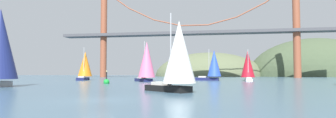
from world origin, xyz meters
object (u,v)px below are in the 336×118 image
(sailboat_crimson_sail, at_px, (248,65))
(sailboat_orange_sail, at_px, (85,65))
(sailboat_white_mainsail, at_px, (178,55))
(sailboat_blue_spinnaker, at_px, (213,65))
(channel_buoy, at_px, (107,82))
(sailboat_pink_spinnaker, at_px, (146,61))

(sailboat_crimson_sail, xyz_separation_m, sailboat_orange_sail, (-43.32, 0.01, 0.14))
(sailboat_white_mainsail, relative_size, sailboat_blue_spinnaker, 1.04)
(sailboat_white_mainsail, bearing_deg, channel_buoy, 129.13)
(sailboat_crimson_sail, height_order, channel_buoy, sailboat_crimson_sail)
(sailboat_orange_sail, height_order, channel_buoy, sailboat_orange_sail)
(sailboat_crimson_sail, distance_m, channel_buoy, 35.74)
(sailboat_crimson_sail, bearing_deg, sailboat_pink_spinnaker, -155.76)
(channel_buoy, bearing_deg, sailboat_orange_sail, 124.97)
(channel_buoy, bearing_deg, sailboat_pink_spinnaker, 69.14)
(sailboat_orange_sail, relative_size, channel_buoy, 3.36)
(sailboat_white_mainsail, height_order, sailboat_pink_spinnaker, sailboat_pink_spinnaker)
(sailboat_blue_spinnaker, bearing_deg, sailboat_white_mainsail, -94.37)
(sailboat_white_mainsail, height_order, sailboat_blue_spinnaker, sailboat_white_mainsail)
(channel_buoy, bearing_deg, sailboat_blue_spinnaker, 50.81)
(channel_buoy, bearing_deg, sailboat_crimson_sail, 38.81)
(sailboat_crimson_sail, xyz_separation_m, sailboat_blue_spinnaker, (-8.44, 1.35, 0.12))
(sailboat_blue_spinnaker, xyz_separation_m, sailboat_orange_sail, (-34.88, -1.34, 0.02))
(sailboat_crimson_sail, bearing_deg, sailboat_orange_sail, 179.98)
(sailboat_white_mainsail, xyz_separation_m, sailboat_crimson_sail, (11.75, 41.92, 0.05))
(sailboat_pink_spinnaker, relative_size, sailboat_orange_sail, 1.04)
(sailboat_white_mainsail, xyz_separation_m, sailboat_orange_sail, (-31.57, 41.93, 0.19))
(sailboat_orange_sail, bearing_deg, sailboat_white_mainsail, -53.03)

